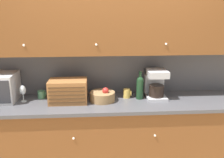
{
  "coord_description": "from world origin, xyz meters",
  "views": [
    {
      "loc": [
        -0.2,
        -3.09,
        1.99
      ],
      "look_at": [
        0.0,
        -0.23,
        1.19
      ],
      "focal_mm": 40.0,
      "sensor_mm": 36.0,
      "label": 1
    }
  ],
  "objects_px": {
    "mug_blue_second": "(42,94)",
    "bread_box": "(68,91)",
    "fruit_basket": "(102,96)",
    "coffee_maker": "(156,83)",
    "wine_glass": "(23,91)",
    "wine_bottle": "(140,87)",
    "mug": "(127,93)"
  },
  "relations": [
    {
      "from": "mug_blue_second",
      "to": "wine_bottle",
      "type": "bearing_deg",
      "value": -5.04
    },
    {
      "from": "wine_bottle",
      "to": "coffee_maker",
      "type": "xyz_separation_m",
      "value": [
        0.2,
        0.04,
        0.02
      ]
    },
    {
      "from": "coffee_maker",
      "to": "wine_glass",
      "type": "bearing_deg",
      "value": -178.72
    },
    {
      "from": "wine_glass",
      "to": "wine_bottle",
      "type": "xyz_separation_m",
      "value": [
        1.37,
        -0.0,
        0.02
      ]
    },
    {
      "from": "fruit_basket",
      "to": "coffee_maker",
      "type": "bearing_deg",
      "value": 7.15
    },
    {
      "from": "wine_glass",
      "to": "fruit_basket",
      "type": "distance_m",
      "value": 0.93
    },
    {
      "from": "mug_blue_second",
      "to": "bread_box",
      "type": "xyz_separation_m",
      "value": [
        0.34,
        -0.16,
        0.09
      ]
    },
    {
      "from": "fruit_basket",
      "to": "mug",
      "type": "xyz_separation_m",
      "value": [
        0.3,
        0.09,
        -0.0
      ]
    },
    {
      "from": "wine_bottle",
      "to": "mug",
      "type": "bearing_deg",
      "value": 162.48
    },
    {
      "from": "mug_blue_second",
      "to": "mug",
      "type": "relative_size",
      "value": 0.94
    },
    {
      "from": "wine_glass",
      "to": "mug_blue_second",
      "type": "distance_m",
      "value": 0.23
    },
    {
      "from": "bread_box",
      "to": "coffee_maker",
      "type": "relative_size",
      "value": 1.24
    },
    {
      "from": "bread_box",
      "to": "mug",
      "type": "height_order",
      "value": "bread_box"
    },
    {
      "from": "wine_glass",
      "to": "coffee_maker",
      "type": "relative_size",
      "value": 0.56
    },
    {
      "from": "mug_blue_second",
      "to": "bread_box",
      "type": "bearing_deg",
      "value": -24.71
    },
    {
      "from": "wine_bottle",
      "to": "coffee_maker",
      "type": "height_order",
      "value": "coffee_maker"
    },
    {
      "from": "wine_glass",
      "to": "wine_bottle",
      "type": "relative_size",
      "value": 0.58
    },
    {
      "from": "mug_blue_second",
      "to": "fruit_basket",
      "type": "distance_m",
      "value": 0.75
    },
    {
      "from": "mug_blue_second",
      "to": "wine_glass",
      "type": "bearing_deg",
      "value": -151.33
    },
    {
      "from": "coffee_maker",
      "to": "bread_box",
      "type": "bearing_deg",
      "value": -175.22
    },
    {
      "from": "bread_box",
      "to": "wine_bottle",
      "type": "bearing_deg",
      "value": 3.47
    },
    {
      "from": "bread_box",
      "to": "coffee_maker",
      "type": "xyz_separation_m",
      "value": [
        1.05,
        0.09,
        0.04
      ]
    },
    {
      "from": "mug_blue_second",
      "to": "bread_box",
      "type": "relative_size",
      "value": 0.23
    },
    {
      "from": "wine_glass",
      "to": "bread_box",
      "type": "bearing_deg",
      "value": -5.65
    },
    {
      "from": "bread_box",
      "to": "coffee_maker",
      "type": "distance_m",
      "value": 1.05
    },
    {
      "from": "mug_blue_second",
      "to": "fruit_basket",
      "type": "relative_size",
      "value": 0.35
    },
    {
      "from": "mug",
      "to": "coffee_maker",
      "type": "xyz_separation_m",
      "value": [
        0.35,
        -0.01,
        0.12
      ]
    },
    {
      "from": "fruit_basket",
      "to": "wine_bottle",
      "type": "distance_m",
      "value": 0.46
    },
    {
      "from": "mug_blue_second",
      "to": "coffee_maker",
      "type": "bearing_deg",
      "value": -2.82
    },
    {
      "from": "mug_blue_second",
      "to": "bread_box",
      "type": "height_order",
      "value": "bread_box"
    },
    {
      "from": "wine_bottle",
      "to": "coffee_maker",
      "type": "bearing_deg",
      "value": 10.22
    },
    {
      "from": "wine_glass",
      "to": "coffee_maker",
      "type": "height_order",
      "value": "coffee_maker"
    }
  ]
}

